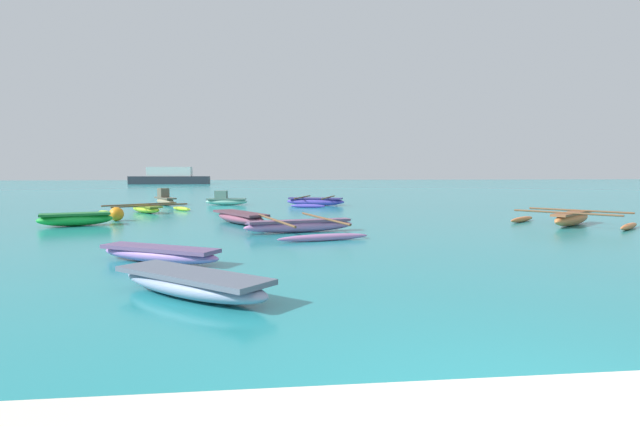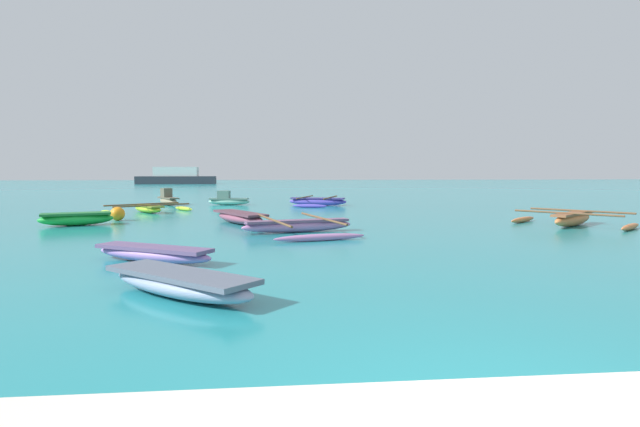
{
  "view_description": "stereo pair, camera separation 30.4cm",
  "coord_description": "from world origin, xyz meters",
  "px_view_note": "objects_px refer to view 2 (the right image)",
  "views": [
    {
      "loc": [
        -2.14,
        -3.01,
        1.9
      ],
      "look_at": [
        0.08,
        16.77,
        0.25
      ],
      "focal_mm": 28.0,
      "sensor_mm": 36.0,
      "label": 1
    },
    {
      "loc": [
        -1.84,
        -3.04,
        1.9
      ],
      "look_at": [
        0.08,
        16.77,
        0.25
      ],
      "focal_mm": 28.0,
      "sensor_mm": 36.0,
      "label": 2
    }
  ],
  "objects_px": {
    "moored_boat_6": "(318,201)",
    "mooring_buoy_0": "(118,214)",
    "moored_boat_9": "(76,218)",
    "moored_boat_8": "(298,226)",
    "moored_boat_7": "(240,217)",
    "moored_boat_1": "(148,209)",
    "moored_boat_5": "(168,199)",
    "moored_boat_4": "(180,283)",
    "moored_boat_3": "(573,219)",
    "distant_ferry": "(176,177)",
    "moored_boat_0": "(228,200)",
    "moored_boat_2": "(153,253)"
  },
  "relations": [
    {
      "from": "moored_boat_3",
      "to": "distant_ferry",
      "type": "height_order",
      "value": "distant_ferry"
    },
    {
      "from": "distant_ferry",
      "to": "moored_boat_2",
      "type": "bearing_deg",
      "value": -79.86
    },
    {
      "from": "moored_boat_2",
      "to": "moored_boat_4",
      "type": "height_order",
      "value": "moored_boat_4"
    },
    {
      "from": "moored_boat_0",
      "to": "distant_ferry",
      "type": "bearing_deg",
      "value": 111.13
    },
    {
      "from": "moored_boat_3",
      "to": "mooring_buoy_0",
      "type": "bearing_deg",
      "value": 128.54
    },
    {
      "from": "moored_boat_0",
      "to": "moored_boat_8",
      "type": "xyz_separation_m",
      "value": [
        3.34,
        -13.53,
        -0.09
      ]
    },
    {
      "from": "moored_boat_7",
      "to": "moored_boat_8",
      "type": "bearing_deg",
      "value": 6.87
    },
    {
      "from": "moored_boat_4",
      "to": "moored_boat_7",
      "type": "height_order",
      "value": "moored_boat_7"
    },
    {
      "from": "distant_ferry",
      "to": "moored_boat_3",
      "type": "bearing_deg",
      "value": -68.39
    },
    {
      "from": "moored_boat_6",
      "to": "distant_ferry",
      "type": "xyz_separation_m",
      "value": [
        -17.89,
        53.91,
        0.87
      ]
    },
    {
      "from": "moored_boat_7",
      "to": "mooring_buoy_0",
      "type": "distance_m",
      "value": 5.09
    },
    {
      "from": "moored_boat_2",
      "to": "moored_boat_8",
      "type": "xyz_separation_m",
      "value": [
        3.33,
        4.95,
        0.02
      ]
    },
    {
      "from": "moored_boat_2",
      "to": "distant_ferry",
      "type": "height_order",
      "value": "distant_ferry"
    },
    {
      "from": "moored_boat_5",
      "to": "mooring_buoy_0",
      "type": "bearing_deg",
      "value": -29.93
    },
    {
      "from": "moored_boat_4",
      "to": "moored_boat_5",
      "type": "relative_size",
      "value": 1.18
    },
    {
      "from": "moored_boat_3",
      "to": "moored_boat_8",
      "type": "relative_size",
      "value": 0.84
    },
    {
      "from": "moored_boat_9",
      "to": "moored_boat_8",
      "type": "bearing_deg",
      "value": -39.94
    },
    {
      "from": "moored_boat_5",
      "to": "distant_ferry",
      "type": "relative_size",
      "value": 0.19
    },
    {
      "from": "moored_boat_2",
      "to": "moored_boat_5",
      "type": "bearing_deg",
      "value": 130.49
    },
    {
      "from": "moored_boat_4",
      "to": "mooring_buoy_0",
      "type": "relative_size",
      "value": 5.11
    },
    {
      "from": "moored_boat_0",
      "to": "moored_boat_9",
      "type": "xyz_separation_m",
      "value": [
        -4.44,
        -10.75,
        -0.04
      ]
    },
    {
      "from": "moored_boat_6",
      "to": "mooring_buoy_0",
      "type": "relative_size",
      "value": 7.75
    },
    {
      "from": "moored_boat_3",
      "to": "moored_boat_8",
      "type": "xyz_separation_m",
      "value": [
        -9.85,
        -0.99,
        -0.04
      ]
    },
    {
      "from": "moored_boat_2",
      "to": "moored_boat_5",
      "type": "distance_m",
      "value": 18.95
    },
    {
      "from": "mooring_buoy_0",
      "to": "moored_boat_1",
      "type": "bearing_deg",
      "value": 87.02
    },
    {
      "from": "moored_boat_4",
      "to": "moored_boat_8",
      "type": "bearing_deg",
      "value": 116.01
    },
    {
      "from": "moored_boat_9",
      "to": "moored_boat_1",
      "type": "bearing_deg",
      "value": 58.35
    },
    {
      "from": "moored_boat_6",
      "to": "mooring_buoy_0",
      "type": "height_order",
      "value": "mooring_buoy_0"
    },
    {
      "from": "moored_boat_5",
      "to": "moored_boat_0",
      "type": "bearing_deg",
      "value": 57.98
    },
    {
      "from": "moored_boat_5",
      "to": "moored_boat_6",
      "type": "xyz_separation_m",
      "value": [
        8.57,
        -1.12,
        -0.11
      ]
    },
    {
      "from": "moored_boat_0",
      "to": "moored_boat_5",
      "type": "xyz_separation_m",
      "value": [
        -3.44,
        0.15,
        0.05
      ]
    },
    {
      "from": "moored_boat_2",
      "to": "moored_boat_6",
      "type": "bearing_deg",
      "value": 103.71
    },
    {
      "from": "moored_boat_6",
      "to": "moored_boat_8",
      "type": "bearing_deg",
      "value": -79.5
    },
    {
      "from": "moored_boat_2",
      "to": "moored_boat_8",
      "type": "relative_size",
      "value": 0.58
    },
    {
      "from": "moored_boat_2",
      "to": "moored_boat_5",
      "type": "height_order",
      "value": "moored_boat_5"
    },
    {
      "from": "moored_boat_3",
      "to": "moored_boat_9",
      "type": "bearing_deg",
      "value": 134.48
    },
    {
      "from": "moored_boat_2",
      "to": "mooring_buoy_0",
      "type": "xyz_separation_m",
      "value": [
        -3.52,
        9.41,
        0.08
      ]
    },
    {
      "from": "moored_boat_7",
      "to": "moored_boat_9",
      "type": "height_order",
      "value": "moored_boat_9"
    },
    {
      "from": "moored_boat_9",
      "to": "distant_ferry",
      "type": "xyz_separation_m",
      "value": [
        -8.32,
        63.69,
        0.86
      ]
    },
    {
      "from": "moored_boat_5",
      "to": "moored_boat_8",
      "type": "distance_m",
      "value": 15.27
    },
    {
      "from": "mooring_buoy_0",
      "to": "moored_boat_3",
      "type": "bearing_deg",
      "value": -11.77
    },
    {
      "from": "moored_boat_4",
      "to": "moored_boat_3",
      "type": "bearing_deg",
      "value": 78.23
    },
    {
      "from": "moored_boat_9",
      "to": "distant_ferry",
      "type": "height_order",
      "value": "distant_ferry"
    },
    {
      "from": "moored_boat_0",
      "to": "moored_boat_8",
      "type": "height_order",
      "value": "moored_boat_0"
    },
    {
      "from": "moored_boat_3",
      "to": "mooring_buoy_0",
      "type": "xyz_separation_m",
      "value": [
        -16.7,
        3.48,
        0.03
      ]
    },
    {
      "from": "moored_boat_1",
      "to": "moored_boat_8",
      "type": "distance_m",
      "value": 10.72
    },
    {
      "from": "moored_boat_5",
      "to": "moored_boat_9",
      "type": "relative_size",
      "value": 0.92
    },
    {
      "from": "moored_boat_6",
      "to": "mooring_buoy_0",
      "type": "distance_m",
      "value": 11.85
    },
    {
      "from": "moored_boat_5",
      "to": "moored_boat_8",
      "type": "height_order",
      "value": "moored_boat_5"
    },
    {
      "from": "moored_boat_1",
      "to": "moored_boat_5",
      "type": "xyz_separation_m",
      "value": [
        -0.13,
        5.27,
        0.15
      ]
    }
  ]
}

